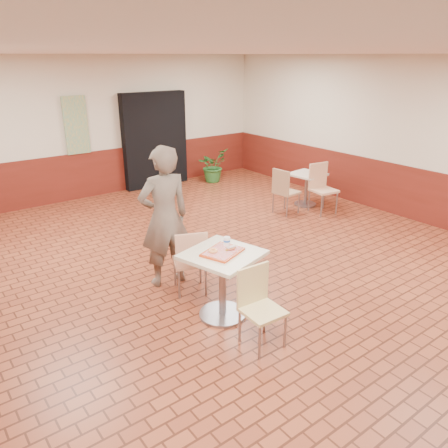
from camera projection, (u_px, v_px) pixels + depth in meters
room_shell at (250, 173)px, 5.85m from camera, size 8.01×10.01×3.01m
wainscot_band at (249, 241)px, 6.21m from camera, size 8.00×10.00×1.00m
corridor_doorway at (155, 140)px, 10.29m from camera, size 1.60×0.22×2.20m
promo_poster at (76, 125)px, 9.15m from camera, size 0.50×0.03×1.20m
main_table at (223, 274)px, 5.14m from camera, size 0.79×0.79×0.84m
chair_main_front at (259, 302)px, 4.68m from camera, size 0.43×0.43×0.89m
chair_main_back at (191, 259)px, 5.67m from camera, size 0.54×0.54×0.90m
customer at (165, 217)px, 5.78m from camera, size 0.75×0.54×1.93m
serving_tray at (222, 252)px, 5.04m from camera, size 0.45×0.35×0.03m
ring_donut at (213, 251)px, 4.99m from camera, size 0.14×0.14×0.03m
long_john_donut at (231, 248)px, 5.05m from camera, size 0.14×0.08×0.04m
paper_cup at (227, 241)px, 5.17m from camera, size 0.08×0.08×0.10m
second_table at (307, 184)px, 9.14m from camera, size 0.64×0.64×0.68m
chair_second_left at (284, 189)px, 8.59m from camera, size 0.46×0.46×0.92m
chair_second_front at (321, 185)px, 8.72m from camera, size 0.51×0.51×0.98m
potted_plant at (213, 165)px, 10.88m from camera, size 0.92×0.86×0.81m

